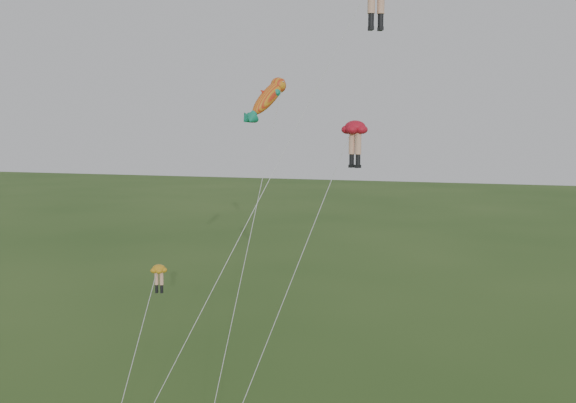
% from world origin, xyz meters
% --- Properties ---
extents(legs_kite_red_mid, '(5.14, 8.42, 14.61)m').
position_xyz_m(legs_kite_red_mid, '(5.36, 5.21, 13.82)').
color(legs_kite_red_mid, red).
rests_on(legs_kite_red_mid, ground).
extents(legs_kite_yellow, '(0.98, 6.33, 7.80)m').
position_xyz_m(legs_kite_yellow, '(-3.34, 1.97, 6.96)').
color(legs_kite_yellow, orange).
rests_on(legs_kite_yellow, ground).
extents(fish_kite, '(2.18, 11.70, 17.21)m').
position_xyz_m(fish_kite, '(0.16, 8.19, 15.82)').
color(fish_kite, orange).
rests_on(fish_kite, ground).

